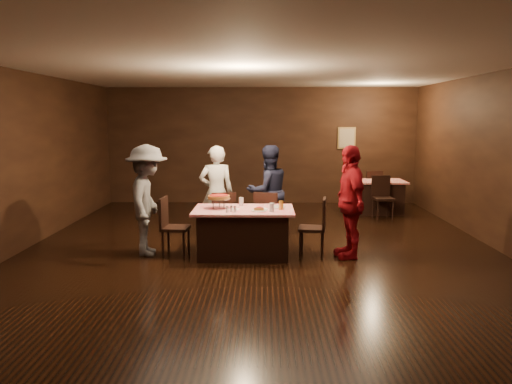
# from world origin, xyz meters

# --- Properties ---
(room) EXTENTS (10.00, 10.04, 3.02)m
(room) POSITION_xyz_m (0.00, 0.01, 2.14)
(room) COLOR black
(room) RESTS_ON ground
(main_table) EXTENTS (1.60, 1.00, 0.77)m
(main_table) POSITION_xyz_m (-0.27, -0.16, 0.39)
(main_table) COLOR red
(main_table) RESTS_ON ground
(back_table) EXTENTS (1.30, 0.90, 0.77)m
(back_table) POSITION_xyz_m (2.69, 3.58, 0.39)
(back_table) COLOR red
(back_table) RESTS_ON ground
(chair_far_left) EXTENTS (0.50, 0.50, 0.95)m
(chair_far_left) POSITION_xyz_m (-0.67, 0.59, 0.47)
(chair_far_left) COLOR black
(chair_far_left) RESTS_ON ground
(chair_far_right) EXTENTS (0.51, 0.51, 0.95)m
(chair_far_right) POSITION_xyz_m (0.13, 0.59, 0.47)
(chair_far_right) COLOR black
(chair_far_right) RESTS_ON ground
(chair_end_left) EXTENTS (0.45, 0.45, 0.95)m
(chair_end_left) POSITION_xyz_m (-1.37, -0.16, 0.47)
(chair_end_left) COLOR black
(chair_end_left) RESTS_ON ground
(chair_end_right) EXTENTS (0.48, 0.48, 0.95)m
(chair_end_right) POSITION_xyz_m (0.83, -0.16, 0.47)
(chair_end_right) COLOR black
(chair_end_right) RESTS_ON ground
(chair_back_near) EXTENTS (0.46, 0.46, 0.95)m
(chair_back_near) POSITION_xyz_m (2.69, 2.88, 0.47)
(chair_back_near) COLOR black
(chair_back_near) RESTS_ON ground
(chair_back_far) EXTENTS (0.50, 0.50, 0.95)m
(chair_back_far) POSITION_xyz_m (2.69, 4.18, 0.47)
(chair_back_far) COLOR black
(chair_back_far) RESTS_ON ground
(diner_white_jacket) EXTENTS (0.68, 0.50, 1.72)m
(diner_white_jacket) POSITION_xyz_m (-0.81, 1.01, 0.86)
(diner_white_jacket) COLOR silver
(diner_white_jacket) RESTS_ON ground
(diner_navy_hoodie) EXTENTS (1.03, 0.94, 1.72)m
(diner_navy_hoodie) POSITION_xyz_m (0.14, 1.16, 0.86)
(diner_navy_hoodie) COLOR #191C34
(diner_navy_hoodie) RESTS_ON ground
(diner_grey_knit) EXTENTS (0.77, 1.21, 1.79)m
(diner_grey_knit) POSITION_xyz_m (-1.83, -0.10, 0.90)
(diner_grey_knit) COLOR #5D5E63
(diner_grey_knit) RESTS_ON ground
(diner_red_shirt) EXTENTS (0.58, 1.10, 1.80)m
(diner_red_shirt) POSITION_xyz_m (1.42, -0.21, 0.90)
(diner_red_shirt) COLOR #A10E18
(diner_red_shirt) RESTS_ON ground
(pizza_stand) EXTENTS (0.38, 0.38, 0.22)m
(pizza_stand) POSITION_xyz_m (-0.67, -0.11, 0.95)
(pizza_stand) COLOR black
(pizza_stand) RESTS_ON main_table
(plate_with_slice) EXTENTS (0.25, 0.25, 0.06)m
(plate_with_slice) POSITION_xyz_m (-0.02, -0.34, 0.80)
(plate_with_slice) COLOR white
(plate_with_slice) RESTS_ON main_table
(plate_empty) EXTENTS (0.25, 0.25, 0.01)m
(plate_empty) POSITION_xyz_m (0.28, -0.01, 0.78)
(plate_empty) COLOR white
(plate_empty) RESTS_ON main_table
(glass_front_right) EXTENTS (0.08, 0.08, 0.14)m
(glass_front_right) POSITION_xyz_m (0.18, -0.41, 0.84)
(glass_front_right) COLOR silver
(glass_front_right) RESTS_ON main_table
(glass_amber) EXTENTS (0.08, 0.08, 0.14)m
(glass_amber) POSITION_xyz_m (0.33, -0.21, 0.84)
(glass_amber) COLOR #BF7F26
(glass_amber) RESTS_ON main_table
(glass_back) EXTENTS (0.08, 0.08, 0.14)m
(glass_back) POSITION_xyz_m (-0.32, 0.14, 0.84)
(glass_back) COLOR silver
(glass_back) RESTS_ON main_table
(condiments) EXTENTS (0.17, 0.10, 0.09)m
(condiments) POSITION_xyz_m (-0.45, -0.45, 0.82)
(condiments) COLOR silver
(condiments) RESTS_ON main_table
(napkin_center) EXTENTS (0.19, 0.19, 0.01)m
(napkin_center) POSITION_xyz_m (0.03, -0.16, 0.77)
(napkin_center) COLOR white
(napkin_center) RESTS_ON main_table
(napkin_left) EXTENTS (0.21, 0.21, 0.01)m
(napkin_left) POSITION_xyz_m (-0.42, -0.21, 0.77)
(napkin_left) COLOR white
(napkin_left) RESTS_ON main_table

